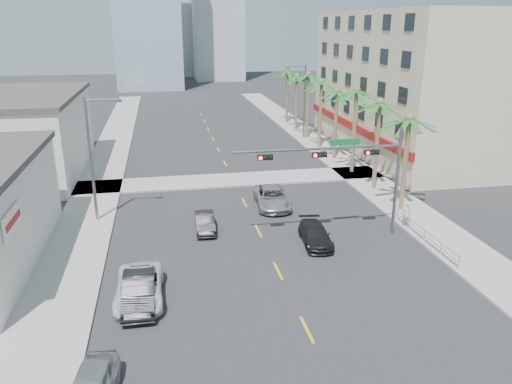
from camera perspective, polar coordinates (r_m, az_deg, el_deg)
ground at (r=26.10m, az=4.57°, el=-12.99°), size 260.00×260.00×0.00m
sidewalk_right at (r=47.16m, az=12.37°, el=1.47°), size 4.00×120.00×0.15m
sidewalk_left at (r=43.95m, az=-17.87°, el=-0.29°), size 4.00×120.00×0.15m
sidewalk_cross at (r=45.86m, az=-2.58°, el=1.40°), size 80.00×4.00×0.15m
building_right at (r=58.88m, az=18.25°, el=11.74°), size 15.25×28.00×15.00m
building_left_far at (r=52.14m, az=-25.51°, el=5.71°), size 11.00×18.00×7.20m
traffic_signal_mast at (r=32.80m, az=10.97°, el=3.10°), size 11.12×0.54×7.20m
palm_tree_0 at (r=38.35m, az=17.14°, el=7.96°), size 4.80×4.80×7.80m
palm_tree_1 at (r=42.90m, az=14.00°, el=9.76°), size 4.80×4.80×8.16m
palm_tree_2 at (r=47.59m, az=11.44°, el=11.19°), size 4.80×4.80×8.52m
palm_tree_3 at (r=52.49m, az=9.27°, el=11.22°), size 4.80×4.80×7.80m
palm_tree_4 at (r=57.33m, az=7.51°, el=12.26°), size 4.80×4.80×8.16m
palm_tree_5 at (r=62.24m, az=6.02°, el=13.14°), size 4.80×4.80×8.52m
palm_tree_6 at (r=67.28m, az=4.72°, el=12.99°), size 4.80×4.80×7.80m
palm_tree_7 at (r=72.26m, az=3.61°, el=13.68°), size 4.80×4.80×8.16m
streetlight_left at (r=36.73m, az=-18.10°, el=4.17°), size 2.55×0.25×9.00m
streetlight_right at (r=62.39m, az=5.39°, el=10.65°), size 2.55×0.25×9.00m
guardrail at (r=34.46m, az=18.73°, el=-4.54°), size 0.08×8.08×1.00m
car_parked_mid at (r=26.56m, az=-13.23°, el=-10.97°), size 1.61×4.61×1.52m
car_parked_far at (r=26.93m, az=-13.19°, el=-10.63°), size 2.46×5.20×1.43m
car_lane_left at (r=34.82m, az=-5.86°, el=-3.47°), size 1.41×3.73×1.21m
car_lane_center at (r=39.15m, az=1.85°, el=-0.61°), size 2.84×5.54×1.50m
car_lane_right at (r=32.84m, az=6.80°, el=-4.88°), size 2.09×4.42×1.24m
pedestrian at (r=36.47m, az=16.81°, el=-2.41°), size 0.67×0.45×1.81m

